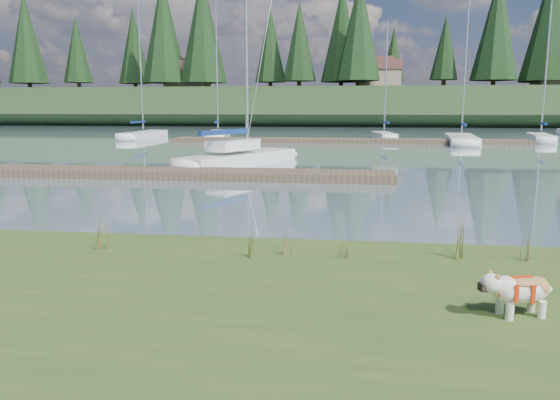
# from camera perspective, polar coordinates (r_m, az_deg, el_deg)

# --- Properties ---
(ground) EXTENTS (200.00, 200.00, 0.00)m
(ground) POSITION_cam_1_polar(r_m,az_deg,el_deg) (40.99, 4.12, 6.02)
(ground) COLOR slate
(ground) RESTS_ON ground
(bank) EXTENTS (60.00, 9.00, 0.35)m
(bank) POSITION_cam_1_polar(r_m,az_deg,el_deg) (5.96, -18.37, -15.38)
(bank) COLOR #384E1C
(bank) RESTS_ON ground
(ridge) EXTENTS (200.00, 20.00, 5.00)m
(ridge) POSITION_cam_1_polar(r_m,az_deg,el_deg) (83.86, 5.96, 9.60)
(ridge) COLOR #203319
(ridge) RESTS_ON ground
(bulldog) EXTENTS (0.86, 0.50, 0.51)m
(bulldog) POSITION_cam_1_polar(r_m,az_deg,el_deg) (6.68, 23.78, -8.46)
(bulldog) COLOR silver
(bulldog) RESTS_ON bank
(sailboat_main) EXTENTS (4.89, 8.12, 11.86)m
(sailboat_main) POSITION_cam_1_polar(r_m,az_deg,el_deg) (25.43, -3.51, 4.70)
(sailboat_main) COLOR white
(sailboat_main) RESTS_ON ground
(dock_near) EXTENTS (16.00, 2.00, 0.30)m
(dock_near) POSITION_cam_1_polar(r_m,az_deg,el_deg) (21.01, -10.44, 2.74)
(dock_near) COLOR #4C3D2C
(dock_near) RESTS_ON ground
(dock_far) EXTENTS (26.00, 2.20, 0.30)m
(dock_far) POSITION_cam_1_polar(r_m,az_deg,el_deg) (40.91, 6.93, 6.17)
(dock_far) COLOR #4C3D2C
(dock_far) RESTS_ON ground
(sailboat_bg_0) EXTENTS (1.70, 8.33, 12.03)m
(sailboat_bg_0) POSITION_cam_1_polar(r_m,az_deg,el_deg) (48.22, -13.76, 6.71)
(sailboat_bg_0) COLOR white
(sailboat_bg_0) RESTS_ON ground
(sailboat_bg_1) EXTENTS (2.79, 8.14, 11.93)m
(sailboat_bg_1) POSITION_cam_1_polar(r_m,az_deg,el_deg) (47.66, -6.42, 6.90)
(sailboat_bg_1) COLOR white
(sailboat_bg_1) RESTS_ON ground
(sailboat_bg_2) EXTENTS (1.96, 6.23, 9.41)m
(sailboat_bg_2) POSITION_cam_1_polar(r_m,az_deg,el_deg) (45.71, 10.70, 6.68)
(sailboat_bg_2) COLOR white
(sailboat_bg_2) RESTS_ON ground
(sailboat_bg_3) EXTENTS (2.80, 9.50, 13.60)m
(sailboat_bg_3) POSITION_cam_1_polar(r_m,az_deg,el_deg) (42.89, 18.32, 6.15)
(sailboat_bg_3) COLOR white
(sailboat_bg_3) RESTS_ON ground
(sailboat_bg_4) EXTENTS (2.57, 7.12, 10.42)m
(sailboat_bg_4) POSITION_cam_1_polar(r_m,az_deg,el_deg) (46.78, 25.48, 5.96)
(sailboat_bg_4) COLOR white
(sailboat_bg_4) RESTS_ON ground
(weed_0) EXTENTS (0.17, 0.14, 0.58)m
(weed_0) POSITION_cam_1_polar(r_m,az_deg,el_deg) (8.43, -2.98, -4.44)
(weed_0) COLOR #475B23
(weed_0) RESTS_ON bank
(weed_1) EXTENTS (0.17, 0.14, 0.55)m
(weed_1) POSITION_cam_1_polar(r_m,az_deg,el_deg) (8.63, 0.84, -4.16)
(weed_1) COLOR #475B23
(weed_1) RESTS_ON bank
(weed_2) EXTENTS (0.17, 0.14, 0.74)m
(weed_2) POSITION_cam_1_polar(r_m,az_deg,el_deg) (8.75, 18.20, -3.94)
(weed_2) COLOR #475B23
(weed_2) RESTS_ON bank
(weed_3) EXTENTS (0.17, 0.14, 0.63)m
(weed_3) POSITION_cam_1_polar(r_m,az_deg,el_deg) (9.34, -17.89, -3.37)
(weed_3) COLOR #475B23
(weed_3) RESTS_ON bank
(weed_4) EXTENTS (0.17, 0.14, 0.37)m
(weed_4) POSITION_cam_1_polar(r_m,az_deg,el_deg) (8.50, 6.87, -4.98)
(weed_4) COLOR #475B23
(weed_4) RESTS_ON bank
(weed_5) EXTENTS (0.17, 0.14, 0.51)m
(weed_5) POSITION_cam_1_polar(r_m,az_deg,el_deg) (9.02, 24.26, -4.56)
(weed_5) COLOR #475B23
(weed_5) RESTS_ON bank
(mud_lip) EXTENTS (60.00, 0.50, 0.14)m
(mud_lip) POSITION_cam_1_polar(r_m,az_deg,el_deg) (9.90, -7.19, -5.48)
(mud_lip) COLOR #33281C
(mud_lip) RESTS_ON ground
(conifer_1) EXTENTS (4.40, 4.40, 11.30)m
(conifer_1) POSITION_cam_1_polar(r_m,az_deg,el_deg) (92.59, -20.46, 14.51)
(conifer_1) COLOR #382619
(conifer_1) RESTS_ON ridge
(conifer_2) EXTENTS (6.60, 6.60, 16.05)m
(conifer_2) POSITION_cam_1_polar(r_m,az_deg,el_deg) (84.18, -12.08, 16.98)
(conifer_2) COLOR #382619
(conifer_2) RESTS_ON ridge
(conifer_3) EXTENTS (4.84, 4.84, 12.25)m
(conifer_3) POSITION_cam_1_polar(r_m,az_deg,el_deg) (84.25, -1.03, 15.95)
(conifer_3) COLOR #382619
(conifer_3) RESTS_ON ridge
(conifer_4) EXTENTS (6.16, 6.16, 15.10)m
(conifer_4) POSITION_cam_1_polar(r_m,az_deg,el_deg) (77.53, 8.27, 17.40)
(conifer_4) COLOR #382619
(conifer_4) RESTS_ON ridge
(conifer_5) EXTENTS (3.96, 3.96, 10.35)m
(conifer_5) POSITION_cam_1_polar(r_m,az_deg,el_deg) (82.20, 16.89, 15.06)
(conifer_5) COLOR #382619
(conifer_5) RESTS_ON ridge
(conifer_6) EXTENTS (7.04, 7.04, 17.00)m
(conifer_6) POSITION_cam_1_polar(r_m,az_deg,el_deg) (83.63, 26.44, 16.57)
(conifer_6) COLOR #382619
(conifer_6) RESTS_ON ridge
(house_0) EXTENTS (6.30, 5.30, 4.65)m
(house_0) POSITION_cam_1_polar(r_m,az_deg,el_deg) (84.58, -9.50, 12.79)
(house_0) COLOR gray
(house_0) RESTS_ON ridge
(house_1) EXTENTS (6.30, 5.30, 4.65)m
(house_1) POSITION_cam_1_polar(r_m,az_deg,el_deg) (82.03, 10.28, 12.86)
(house_1) COLOR gray
(house_1) RESTS_ON ridge
(house_2) EXTENTS (6.30, 5.30, 4.65)m
(house_2) POSITION_cam_1_polar(r_m,az_deg,el_deg) (84.57, 27.18, 11.87)
(house_2) COLOR gray
(house_2) RESTS_ON ridge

